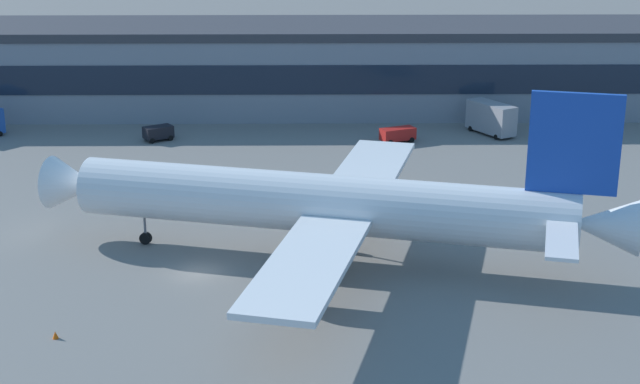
{
  "coord_description": "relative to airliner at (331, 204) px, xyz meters",
  "views": [
    {
      "loc": [
        9.53,
        -75.83,
        32.41
      ],
      "look_at": [
        10.52,
        6.72,
        5.0
      ],
      "focal_mm": 53.89,
      "sensor_mm": 36.0,
      "label": 1
    }
  ],
  "objects": [
    {
      "name": "ground_plane",
      "position": [
        -11.39,
        -2.5,
        -5.29
      ],
      "size": [
        600.0,
        600.0,
        0.0
      ],
      "primitive_type": "plane",
      "color": "slate"
    },
    {
      "name": "terminal_building",
      "position": [
        -11.39,
        57.9,
        0.86
      ],
      "size": [
        202.63,
        18.28,
        12.26
      ],
      "color": "gray",
      "rests_on": "ground_plane"
    },
    {
      "name": "airliner",
      "position": [
        0.0,
        0.0,
        0.0
      ],
      "size": [
        51.7,
        44.52,
        16.14
      ],
      "color": "white",
      "rests_on": "ground_plane"
    },
    {
      "name": "baggage_tug",
      "position": [
        -21.06,
        40.56,
        -4.21
      ],
      "size": [
        4.11,
        3.6,
        1.85
      ],
      "color": "black",
      "rests_on": "ground_plane"
    },
    {
      "name": "catering_truck",
      "position": [
        21.86,
        43.27,
        -3.0
      ],
      "size": [
        5.92,
        7.52,
        4.15
      ],
      "color": "gray",
      "rests_on": "ground_plane"
    },
    {
      "name": "follow_me_car",
      "position": [
        9.49,
        39.36,
        -4.2
      ],
      "size": [
        4.79,
        3.48,
        1.85
      ],
      "color": "red",
      "rests_on": "ground_plane"
    },
    {
      "name": "traffic_cone_0",
      "position": [
        -20.53,
        -14.65,
        -5.01
      ],
      "size": [
        0.46,
        0.46,
        0.58
      ],
      "primitive_type": "cone",
      "color": "#F2590C",
      "rests_on": "ground_plane"
    }
  ]
}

